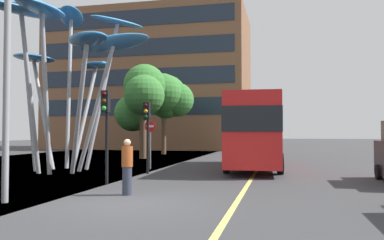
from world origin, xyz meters
The scene contains 10 objects.
ground centered at (-0.64, 0.00, -0.05)m, with size 120.00×240.00×0.10m.
red_bus centered at (2.57, 11.04, 2.12)m, with size 3.02×9.96×3.89m.
leaf_sculpture centered at (-6.50, 7.74, 6.41)m, with size 9.56×9.31×8.81m.
traffic_light_kerb_near centered at (-2.37, 3.54, 2.50)m, with size 0.28×0.42×3.44m.
traffic_light_kerb_far centered at (-2.03, 7.17, 2.37)m, with size 0.28×0.42×3.26m.
tree_pavement_near centered at (-6.18, 17.76, 4.60)m, with size 4.33×4.88×7.11m.
tree_pavement_far centered at (-6.02, 23.76, 5.13)m, with size 4.94×5.51×7.17m.
pedestrian centered at (-0.62, 1.30, 0.85)m, with size 0.34×0.34×1.69m.
no_entry_sign centered at (-2.69, 9.56, 1.68)m, with size 0.60×0.12×2.52m.
backdrop_building centered at (-11.53, 36.46, 8.09)m, with size 23.26×12.60×16.17m.
Camera 1 is at (3.92, -9.96, 1.88)m, focal length 36.91 mm.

